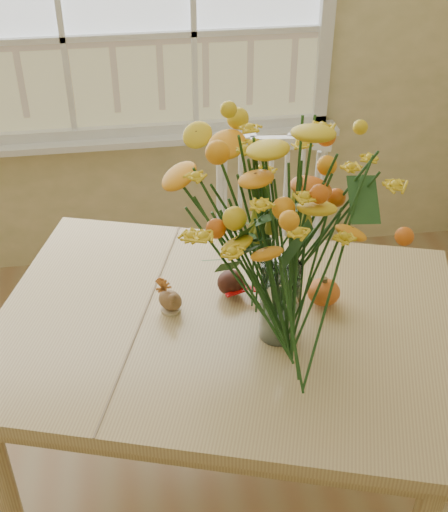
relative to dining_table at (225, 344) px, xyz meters
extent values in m
cube|color=white|center=(-0.48, 1.36, 0.06)|extent=(2.42, 0.12, 0.03)
cube|color=tan|center=(0.00, 0.00, 0.07)|extent=(1.58, 1.33, 0.04)
cube|color=tan|center=(0.00, 0.00, 0.00)|extent=(1.43, 1.18, 0.10)
cylinder|color=tan|center=(-0.68, -0.20, -0.29)|extent=(0.07, 0.07, 0.69)
cylinder|color=tan|center=(-0.44, 0.55, -0.29)|extent=(0.07, 0.07, 0.69)
cylinder|color=tan|center=(0.68, 0.20, -0.29)|extent=(0.07, 0.07, 0.69)
cube|color=white|center=(0.27, 0.58, -0.19)|extent=(0.48, 0.46, 0.05)
cube|color=white|center=(0.29, 0.74, 0.05)|extent=(0.43, 0.09, 0.49)
cylinder|color=white|center=(0.08, 0.44, -0.42)|extent=(0.04, 0.04, 0.42)
cylinder|color=white|center=(0.12, 0.75, -0.42)|extent=(0.04, 0.04, 0.42)
cylinder|color=white|center=(0.42, 0.40, -0.42)|extent=(0.04, 0.04, 0.42)
cylinder|color=white|center=(0.45, 0.71, -0.42)|extent=(0.04, 0.04, 0.42)
cylinder|color=white|center=(0.14, -0.08, 0.21)|extent=(0.11, 0.11, 0.25)
ellipsoid|color=#C65617|center=(0.31, 0.04, 0.13)|extent=(0.10, 0.10, 0.08)
cylinder|color=#CCB78C|center=(-0.15, 0.07, 0.10)|extent=(0.06, 0.06, 0.01)
ellipsoid|color=brown|center=(-0.15, 0.07, 0.13)|extent=(0.09, 0.09, 0.06)
ellipsoid|color=#38160F|center=(0.04, 0.13, 0.13)|extent=(0.09, 0.09, 0.08)
camera|label=1|loc=(-0.23, -1.53, 1.40)|focal=48.00mm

